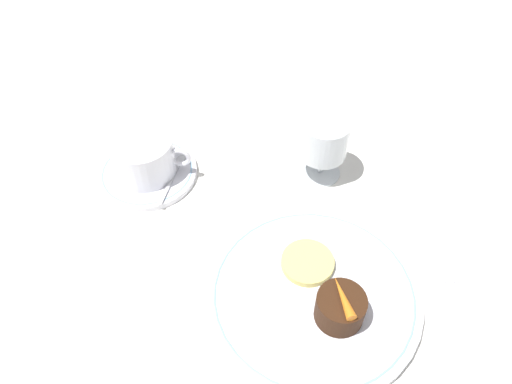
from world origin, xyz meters
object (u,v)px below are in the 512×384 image
(coffee_cup, at_px, (143,156))
(wine_glass, at_px, (321,141))
(dessert_cake, at_px, (340,308))
(dinner_plate, at_px, (314,295))
(fork, at_px, (455,299))

(coffee_cup, bearing_deg, wine_glass, 5.94)
(wine_glass, distance_m, dessert_cake, 0.26)
(wine_glass, bearing_deg, coffee_cup, -174.06)
(coffee_cup, bearing_deg, dinner_plate, -36.84)
(dessert_cake, bearing_deg, fork, 15.27)
(wine_glass, height_order, dessert_cake, wine_glass)
(dinner_plate, distance_m, fork, 0.18)
(coffee_cup, xyz_separation_m, wine_glass, (0.27, 0.03, 0.02))
(fork, distance_m, dessert_cake, 0.16)
(dinner_plate, relative_size, coffee_cup, 2.27)
(fork, bearing_deg, dessert_cake, -164.73)
(wine_glass, relative_size, fork, 0.54)
(dinner_plate, bearing_deg, coffee_cup, 143.16)
(dessert_cake, bearing_deg, coffee_cup, 142.23)
(coffee_cup, height_order, dessert_cake, coffee_cup)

